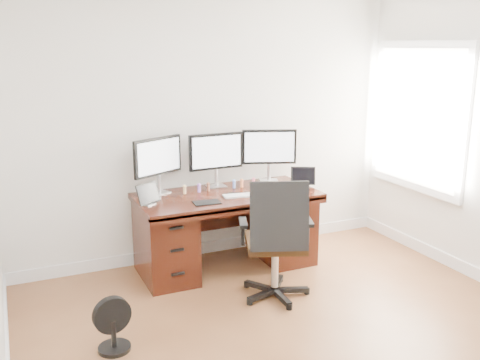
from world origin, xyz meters
name	(u,v)px	position (x,y,z in m)	size (l,w,h in m)	color
back_wall	(209,124)	(0.00, 2.25, 1.35)	(4.00, 0.10, 2.70)	white
desk	(226,227)	(0.00, 1.83, 0.40)	(1.70, 0.80, 0.75)	#39140B
office_chair	(276,260)	(0.12, 1.04, 0.35)	(0.73, 0.73, 1.07)	black
floor_fan	(113,325)	(-1.30, 0.79, 0.19)	(0.28, 0.23, 0.40)	black
monitor_left	(158,158)	(-0.58, 2.07, 1.09)	(0.51, 0.27, 0.53)	silver
monitor_center	(216,153)	(0.00, 2.07, 1.09)	(0.55, 0.14, 0.53)	silver
monitor_right	(269,149)	(0.58, 2.07, 1.09)	(0.53, 0.22, 0.53)	silver
tablet_left	(149,195)	(-0.76, 1.75, 0.84)	(0.24, 0.18, 0.19)	silver
tablet_right	(303,177)	(0.80, 1.75, 0.84)	(0.24, 0.17, 0.19)	silver
keyboard	(238,196)	(0.05, 1.67, 0.76)	(0.27, 0.12, 0.01)	white
trackpad	(261,195)	(0.26, 1.60, 0.76)	(0.13, 0.13, 0.01)	silver
drawing_tablet	(207,203)	(-0.29, 1.58, 0.76)	(0.23, 0.15, 0.01)	black
phone	(235,194)	(0.06, 1.75, 0.76)	(0.12, 0.06, 0.01)	black
figurine_yellow	(185,189)	(-0.37, 1.95, 0.80)	(0.04, 0.04, 0.09)	tan
figurine_purple	(199,187)	(-0.22, 1.95, 0.80)	(0.04, 0.04, 0.09)	#A86EE2
figurine_brown	(208,186)	(-0.13, 1.95, 0.80)	(0.04, 0.04, 0.09)	brown
figurine_blue	(234,183)	(0.14, 1.95, 0.80)	(0.04, 0.04, 0.09)	#658FEB
figurine_orange	(242,182)	(0.22, 1.95, 0.80)	(0.04, 0.04, 0.09)	#F98A4E
figurine_pink	(253,181)	(0.35, 1.95, 0.80)	(0.04, 0.04, 0.09)	pink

